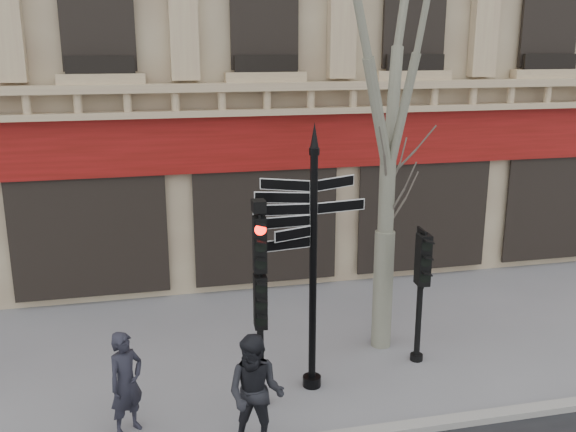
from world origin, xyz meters
name	(u,v)px	position (x,y,z in m)	size (l,w,h in m)	color
ground	(322,392)	(0.00, 0.00, 0.00)	(80.00, 80.00, 0.00)	slate
fingerpost	(314,215)	(-0.11, 0.25, 3.08)	(1.97, 1.97, 4.59)	black
traffic_signal_main	(260,280)	(-1.09, -0.14, 2.20)	(0.40, 0.30, 3.48)	black
traffic_signal_secondary	(421,273)	(2.05, 0.71, 1.74)	(0.44, 0.33, 2.49)	black
plane_tree	(394,8)	(1.62, 1.45, 6.35)	(3.41, 3.41, 9.05)	gray
pedestrian_a	(126,383)	(-3.20, -0.43, 0.82)	(0.60, 0.39, 1.65)	black
pedestrian_b	(256,394)	(-1.38, -1.30, 0.90)	(0.87, 0.68, 1.80)	black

